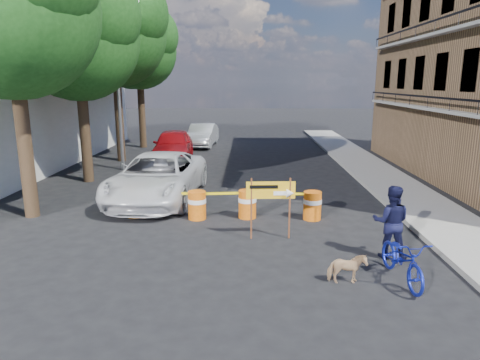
{
  "coord_description": "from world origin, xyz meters",
  "views": [
    {
      "loc": [
        0.2,
        -11.12,
        4.26
      ],
      "look_at": [
        -0.06,
        1.72,
        1.3
      ],
      "focal_mm": 32.0,
      "sensor_mm": 36.0,
      "label": 1
    }
  ],
  "objects_px": {
    "barrel_mid_right": "(247,203)",
    "sedan_red": "(173,145)",
    "barrel_mid_left": "(197,205)",
    "barrel_far_right": "(312,205)",
    "dog": "(347,269)",
    "suv_white": "(157,177)",
    "detour_sign": "(277,195)",
    "pedestrian": "(391,222)",
    "barrel_far_left": "(135,202)",
    "bicycle": "(404,239)",
    "sedan_silver": "(203,135)"
  },
  "relations": [
    {
      "from": "barrel_far_right",
      "to": "dog",
      "type": "distance_m",
      "value": 4.42
    },
    {
      "from": "barrel_mid_right",
      "to": "dog",
      "type": "xyz_separation_m",
      "value": [
        2.15,
        -4.55,
        -0.13
      ]
    },
    {
      "from": "detour_sign",
      "to": "barrel_far_right",
      "type": "bearing_deg",
      "value": 51.3
    },
    {
      "from": "barrel_mid_right",
      "to": "barrel_far_right",
      "type": "height_order",
      "value": "same"
    },
    {
      "from": "bicycle",
      "to": "detour_sign",
      "type": "bearing_deg",
      "value": 129.42
    },
    {
      "from": "barrel_far_left",
      "to": "sedan_red",
      "type": "bearing_deg",
      "value": 93.02
    },
    {
      "from": "barrel_mid_left",
      "to": "pedestrian",
      "type": "bearing_deg",
      "value": -29.93
    },
    {
      "from": "detour_sign",
      "to": "bicycle",
      "type": "relative_size",
      "value": 0.88
    },
    {
      "from": "barrel_far_left",
      "to": "suv_white",
      "type": "relative_size",
      "value": 0.15
    },
    {
      "from": "barrel_mid_right",
      "to": "sedan_red",
      "type": "relative_size",
      "value": 0.18
    },
    {
      "from": "bicycle",
      "to": "barrel_far_left",
      "type": "bearing_deg",
      "value": 141.62
    },
    {
      "from": "barrel_mid_left",
      "to": "dog",
      "type": "height_order",
      "value": "barrel_mid_left"
    },
    {
      "from": "dog",
      "to": "barrel_mid_left",
      "type": "bearing_deg",
      "value": 36.04
    },
    {
      "from": "detour_sign",
      "to": "sedan_red",
      "type": "distance_m",
      "value": 13.13
    },
    {
      "from": "barrel_far_left",
      "to": "sedan_red",
      "type": "xyz_separation_m",
      "value": [
        -0.54,
        10.25,
        0.37
      ]
    },
    {
      "from": "sedan_red",
      "to": "barrel_mid_right",
      "type": "bearing_deg",
      "value": -71.63
    },
    {
      "from": "barrel_far_left",
      "to": "pedestrian",
      "type": "relative_size",
      "value": 0.49
    },
    {
      "from": "pedestrian",
      "to": "dog",
      "type": "relative_size",
      "value": 2.28
    },
    {
      "from": "barrel_mid_left",
      "to": "dog",
      "type": "relative_size",
      "value": 1.12
    },
    {
      "from": "barrel_mid_right",
      "to": "sedan_red",
      "type": "bearing_deg",
      "value": 111.94
    },
    {
      "from": "bicycle",
      "to": "pedestrian",
      "type": "bearing_deg",
      "value": 77.9
    },
    {
      "from": "barrel_far_right",
      "to": "detour_sign",
      "type": "bearing_deg",
      "value": -125.82
    },
    {
      "from": "dog",
      "to": "sedan_red",
      "type": "bearing_deg",
      "value": 18.61
    },
    {
      "from": "sedan_red",
      "to": "bicycle",
      "type": "bearing_deg",
      "value": -66.47
    },
    {
      "from": "detour_sign",
      "to": "pedestrian",
      "type": "height_order",
      "value": "pedestrian"
    },
    {
      "from": "barrel_mid_right",
      "to": "dog",
      "type": "bearing_deg",
      "value": -64.67
    },
    {
      "from": "barrel_far_left",
      "to": "barrel_mid_right",
      "type": "xyz_separation_m",
      "value": [
        3.61,
        -0.05,
        0.0
      ]
    },
    {
      "from": "barrel_far_right",
      "to": "sedan_red",
      "type": "distance_m",
      "value": 12.14
    },
    {
      "from": "pedestrian",
      "to": "sedan_silver",
      "type": "bearing_deg",
      "value": -55.12
    },
    {
      "from": "dog",
      "to": "suv_white",
      "type": "bearing_deg",
      "value": 34.9
    },
    {
      "from": "suv_white",
      "to": "sedan_silver",
      "type": "relative_size",
      "value": 1.32
    },
    {
      "from": "detour_sign",
      "to": "suv_white",
      "type": "xyz_separation_m",
      "value": [
        -4.11,
        3.99,
        -0.41
      ]
    },
    {
      "from": "barrel_far_right",
      "to": "dog",
      "type": "bearing_deg",
      "value": -88.66
    },
    {
      "from": "detour_sign",
      "to": "bicycle",
      "type": "distance_m",
      "value": 3.64
    },
    {
      "from": "barrel_far_left",
      "to": "suv_white",
      "type": "bearing_deg",
      "value": 81.81
    },
    {
      "from": "suv_white",
      "to": "sedan_red",
      "type": "bearing_deg",
      "value": 100.01
    },
    {
      "from": "barrel_mid_left",
      "to": "barrel_mid_right",
      "type": "distance_m",
      "value": 1.6
    },
    {
      "from": "barrel_mid_left",
      "to": "detour_sign",
      "type": "relative_size",
      "value": 0.52
    },
    {
      "from": "barrel_far_right",
      "to": "dog",
      "type": "relative_size",
      "value": 1.12
    },
    {
      "from": "barrel_far_left",
      "to": "dog",
      "type": "distance_m",
      "value": 7.37
    },
    {
      "from": "barrel_mid_right",
      "to": "suv_white",
      "type": "distance_m",
      "value": 3.95
    },
    {
      "from": "detour_sign",
      "to": "pedestrian",
      "type": "relative_size",
      "value": 0.94
    },
    {
      "from": "detour_sign",
      "to": "sedan_red",
      "type": "xyz_separation_m",
      "value": [
        -4.95,
        12.16,
        -0.41
      ]
    },
    {
      "from": "barrel_far_right",
      "to": "barrel_far_left",
      "type": "bearing_deg",
      "value": 178.23
    },
    {
      "from": "barrel_mid_left",
      "to": "detour_sign",
      "type": "distance_m",
      "value": 3.04
    },
    {
      "from": "barrel_far_left",
      "to": "sedan_red",
      "type": "distance_m",
      "value": 10.27
    },
    {
      "from": "barrel_mid_left",
      "to": "bicycle",
      "type": "relative_size",
      "value": 0.46
    },
    {
      "from": "suv_white",
      "to": "sedan_red",
      "type": "height_order",
      "value": "sedan_red"
    },
    {
      "from": "sedan_silver",
      "to": "pedestrian",
      "type": "bearing_deg",
      "value": -66.64
    },
    {
      "from": "detour_sign",
      "to": "suv_white",
      "type": "relative_size",
      "value": 0.28
    }
  ]
}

